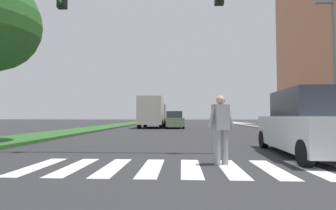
# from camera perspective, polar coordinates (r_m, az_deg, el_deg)

# --- Properties ---
(ground_plane) EXTENTS (140.00, 140.00, 0.00)m
(ground_plane) POSITION_cam_1_polar(r_m,az_deg,el_deg) (28.38, 3.49, -4.92)
(ground_plane) COLOR #2D2D30
(crosswalk) EXTENTS (7.65, 2.20, 0.01)m
(crosswalk) POSITION_cam_1_polar(r_m,az_deg,el_deg) (6.03, 5.10, -13.77)
(crosswalk) COLOR silver
(crosswalk) RESTS_ON ground_plane
(median_strip) EXTENTS (2.96, 64.00, 0.15)m
(median_strip) POSITION_cam_1_polar(r_m,az_deg,el_deg) (27.52, -13.56, -4.77)
(median_strip) COLOR #2D5B28
(median_strip) RESTS_ON ground_plane
(sidewalk_right) EXTENTS (3.00, 64.00, 0.15)m
(sidewalk_right) POSITION_cam_1_polar(r_m,az_deg,el_deg) (27.83, 21.77, -4.63)
(sidewalk_right) COLOR #9E9991
(sidewalk_right) RESTS_ON ground_plane
(traffic_light_gantry) EXTENTS (9.33, 0.30, 6.00)m
(traffic_light_gantry) POSITION_cam_1_polar(r_m,az_deg,el_deg) (9.46, -22.59, 17.42)
(traffic_light_gantry) COLOR gold
(traffic_light_gantry) RESTS_ON median_strip
(street_lamp_right) EXTENTS (1.02, 0.24, 7.50)m
(street_lamp_right) POSITION_cam_1_polar(r_m,az_deg,el_deg) (17.00, 32.69, 9.45)
(street_lamp_right) COLOR slate
(street_lamp_right) RESTS_ON sidewalk_right
(pedestrian_performer) EXTENTS (0.72, 0.38, 1.69)m
(pedestrian_performer) POSITION_cam_1_polar(r_m,az_deg,el_deg) (6.41, 11.65, -4.69)
(pedestrian_performer) COLOR gray
(pedestrian_performer) RESTS_ON ground_plane
(suv_crossing) EXTENTS (2.20, 4.70, 1.97)m
(suv_crossing) POSITION_cam_1_polar(r_m,az_deg,el_deg) (8.79, 28.99, -3.85)
(suv_crossing) COLOR silver
(suv_crossing) RESTS_ON ground_plane
(sedan_midblock) EXTENTS (2.17, 4.61, 1.69)m
(sedan_midblock) POSITION_cam_1_polar(r_m,az_deg,el_deg) (25.75, 1.28, -3.42)
(sedan_midblock) COLOR gray
(sedan_midblock) RESTS_ON ground_plane
(truck_box_delivery) EXTENTS (2.40, 6.20, 3.10)m
(truck_box_delivery) POSITION_cam_1_polar(r_m,az_deg,el_deg) (26.53, -3.49, -1.55)
(truck_box_delivery) COLOR black
(truck_box_delivery) RESTS_ON ground_plane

